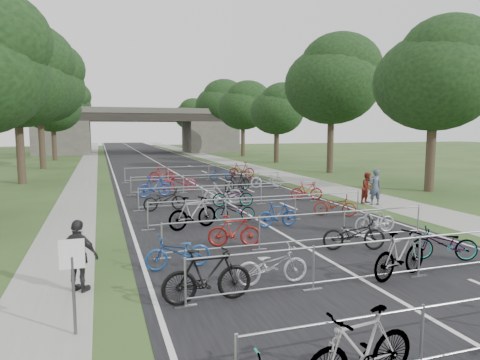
# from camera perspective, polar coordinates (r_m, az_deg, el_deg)

# --- Properties ---
(road) EXTENTS (11.00, 140.00, 0.01)m
(road) POSITION_cam_1_polar(r_m,az_deg,el_deg) (55.66, -11.73, 2.74)
(road) COLOR black
(road) RESTS_ON ground
(sidewalk_right) EXTENTS (3.00, 140.00, 0.01)m
(sidewalk_right) POSITION_cam_1_polar(r_m,az_deg,el_deg) (57.11, -3.73, 2.97)
(sidewalk_right) COLOR gray
(sidewalk_right) RESTS_ON ground
(sidewalk_left) EXTENTS (2.00, 140.00, 0.01)m
(sidewalk_left) POSITION_cam_1_polar(r_m,az_deg,el_deg) (55.32, -19.48, 2.47)
(sidewalk_left) COLOR gray
(sidewalk_left) RESTS_ON ground
(lane_markings) EXTENTS (0.12, 140.00, 0.00)m
(lane_markings) POSITION_cam_1_polar(r_m,az_deg,el_deg) (55.66, -11.73, 2.74)
(lane_markings) COLOR silver
(lane_markings) RESTS_ON ground
(overpass_bridge) EXTENTS (31.00, 8.00, 7.05)m
(overpass_bridge) POSITION_cam_1_polar(r_m,az_deg,el_deg) (70.45, -13.21, 6.41)
(overpass_bridge) COLOR #484640
(overpass_bridge) RESTS_ON ground
(park_sign) EXTENTS (0.45, 0.06, 1.83)m
(park_sign) POSITION_cam_1_polar(r_m,az_deg,el_deg) (8.58, -21.43, -11.00)
(park_sign) COLOR #4C4C51
(park_sign) RESTS_ON ground
(tree_right_0) EXTENTS (7.17, 7.17, 10.93)m
(tree_right_0) POSITION_cam_1_polar(r_m,az_deg,el_deg) (28.80, 24.79, 12.38)
(tree_right_0) COLOR #33261C
(tree_right_0) RESTS_ON ground
(tree_left_1) EXTENTS (7.56, 7.56, 11.53)m
(tree_left_1) POSITION_cam_1_polar(r_m,az_deg,el_deg) (33.68, -27.54, 11.99)
(tree_left_1) COLOR #33261C
(tree_left_1) RESTS_ON ground
(tree_right_1) EXTENTS (8.18, 8.18, 12.47)m
(tree_right_1) POSITION_cam_1_polar(r_m,az_deg,el_deg) (38.56, 12.35, 12.73)
(tree_right_1) COLOR #33261C
(tree_right_1) RESTS_ON ground
(tree_left_2) EXTENTS (8.40, 8.40, 12.81)m
(tree_left_2) POSITION_cam_1_polar(r_m,az_deg,el_deg) (45.59, -25.15, 11.59)
(tree_left_2) COLOR #33261C
(tree_left_2) RESTS_ON ground
(tree_right_2) EXTENTS (6.16, 6.16, 9.39)m
(tree_right_2) POSITION_cam_1_polar(r_m,az_deg,el_deg) (49.12, 5.08, 9.27)
(tree_right_2) COLOR #33261C
(tree_right_2) RESTS_ON ground
(tree_left_3) EXTENTS (6.72, 6.72, 10.25)m
(tree_left_3) POSITION_cam_1_polar(r_m,az_deg,el_deg) (57.39, -23.64, 8.92)
(tree_left_3) COLOR #33261C
(tree_left_3) RESTS_ON ground
(tree_right_3) EXTENTS (7.17, 7.17, 10.93)m
(tree_right_3) POSITION_cam_1_polar(r_m,az_deg,el_deg) (60.37, 0.52, 9.76)
(tree_right_3) COLOR #33261C
(tree_right_3) RESTS_ON ground
(tree_left_4) EXTENTS (7.56, 7.56, 11.53)m
(tree_left_4) POSITION_cam_1_polar(r_m,az_deg,el_deg) (69.38, -22.75, 9.17)
(tree_left_4) COLOR #33261C
(tree_left_4) RESTS_ON ground
(tree_right_4) EXTENTS (8.18, 8.18, 12.47)m
(tree_right_4) POSITION_cam_1_polar(r_m,az_deg,el_deg) (71.87, -2.60, 10.07)
(tree_right_4) COLOR #33261C
(tree_right_4) RESTS_ON ground
(tree_left_5) EXTENTS (8.40, 8.40, 12.81)m
(tree_left_5) POSITION_cam_1_polar(r_m,az_deg,el_deg) (81.37, -22.12, 9.35)
(tree_left_5) COLOR #33261C
(tree_left_5) RESTS_ON ground
(tree_right_5) EXTENTS (6.16, 6.16, 9.39)m
(tree_right_5) POSITION_cam_1_polar(r_m,az_deg,el_deg) (83.40, -4.84, 8.26)
(tree_right_5) COLOR #33261C
(tree_right_5) RESTS_ON ground
(tree_left_6) EXTENTS (6.72, 6.72, 10.25)m
(tree_left_6) POSITION_cam_1_polar(r_m,az_deg,el_deg) (93.28, -21.59, 7.99)
(tree_left_6) COLOR #33261C
(tree_left_6) RESTS_ON ground
(tree_right_6) EXTENTS (7.17, 7.17, 10.93)m
(tree_right_6) POSITION_cam_1_polar(r_m,az_deg,el_deg) (95.14, -6.54, 8.64)
(tree_right_6) COLOR #33261C
(tree_right_6) RESTS_ON ground
(barrier_row_1) EXTENTS (9.70, 0.08, 1.10)m
(barrier_row_1) POSITION_cam_1_polar(r_m,az_deg,el_deg) (11.26, 16.77, -10.41)
(barrier_row_1) COLOR #9EA1A6
(barrier_row_1) RESTS_ON ground
(barrier_row_2) EXTENTS (9.70, 0.08, 1.10)m
(barrier_row_2) POSITION_cam_1_polar(r_m,az_deg,el_deg) (14.24, 8.41, -6.56)
(barrier_row_2) COLOR #9EA1A6
(barrier_row_2) RESTS_ON ground
(barrier_row_3) EXTENTS (9.70, 0.08, 1.10)m
(barrier_row_3) POSITION_cam_1_polar(r_m,az_deg,el_deg) (17.64, 2.87, -3.90)
(barrier_row_3) COLOR #9EA1A6
(barrier_row_3) RESTS_ON ground
(barrier_row_4) EXTENTS (9.70, 0.08, 1.10)m
(barrier_row_4) POSITION_cam_1_polar(r_m,az_deg,el_deg) (21.37, -0.99, -2.00)
(barrier_row_4) COLOR #9EA1A6
(barrier_row_4) RESTS_ON ground
(barrier_row_5) EXTENTS (9.70, 0.08, 1.10)m
(barrier_row_5) POSITION_cam_1_polar(r_m,az_deg,el_deg) (26.14, -4.23, -0.40)
(barrier_row_5) COLOR #9EA1A6
(barrier_row_5) RESTS_ON ground
(barrier_row_6) EXTENTS (9.70, 0.08, 1.10)m
(barrier_row_6) POSITION_cam_1_polar(r_m,az_deg,el_deg) (31.96, -6.84, 0.88)
(barrier_row_6) COLOR #9EA1A6
(barrier_row_6) RESTS_ON ground
(bike_1) EXTENTS (2.04, 0.80, 1.19)m
(bike_1) POSITION_cam_1_polar(r_m,az_deg,el_deg) (7.00, 15.81, -20.91)
(bike_1) COLOR #9EA1A6
(bike_1) RESTS_ON ground
(bike_4) EXTENTS (2.03, 0.58, 1.22)m
(bike_4) POSITION_cam_1_polar(r_m,az_deg,el_deg) (9.65, -4.39, -12.65)
(bike_4) COLOR black
(bike_4) RESTS_ON ground
(bike_5) EXTENTS (1.86, 0.70, 0.97)m
(bike_5) POSITION_cam_1_polar(r_m,az_deg,el_deg) (10.76, 4.29, -11.29)
(bike_5) COLOR #B0B1B9
(bike_5) RESTS_ON ground
(bike_6) EXTENTS (2.14, 1.14, 1.24)m
(bike_6) POSITION_cam_1_polar(r_m,az_deg,el_deg) (11.85, 20.59, -9.32)
(bike_6) COLOR #9EA1A6
(bike_6) RESTS_ON ground
(bike_7) EXTENTS (1.98, 1.36, 0.99)m
(bike_7) POSITION_cam_1_polar(r_m,az_deg,el_deg) (13.91, 25.60, -7.71)
(bike_7) COLOR #9EA1A6
(bike_7) RESTS_ON ground
(bike_8) EXTENTS (1.85, 0.76, 0.95)m
(bike_8) POSITION_cam_1_polar(r_m,az_deg,el_deg) (11.97, -8.22, -9.49)
(bike_8) COLOR navy
(bike_8) RESTS_ON ground
(bike_9) EXTENTS (1.79, 0.90, 1.04)m
(bike_9) POSITION_cam_1_polar(r_m,az_deg,el_deg) (13.99, -0.78, -6.84)
(bike_9) COLOR maroon
(bike_9) RESTS_ON ground
(bike_10) EXTENTS (2.10, 1.22, 1.04)m
(bike_10) POSITION_cam_1_polar(r_m,az_deg,el_deg) (14.08, 14.94, -6.98)
(bike_10) COLOR black
(bike_10) RESTS_ON ground
(bike_11) EXTENTS (1.65, 0.59, 0.97)m
(bike_11) POSITION_cam_1_polar(r_m,az_deg,el_deg) (16.53, 17.55, -5.15)
(bike_11) COLOR #B5B7BE
(bike_11) RESTS_ON ground
(bike_12) EXTENTS (2.17, 1.24, 1.26)m
(bike_12) POSITION_cam_1_polar(r_m,az_deg,el_deg) (16.51, -6.31, -4.38)
(bike_12) COLOR #9EA1A6
(bike_12) RESTS_ON ground
(bike_13) EXTENTS (1.78, 0.94, 0.89)m
(bike_13) POSITION_cam_1_polar(r_m,az_deg,el_deg) (17.86, -0.73, -4.09)
(bike_13) COLOR #9EA1A6
(bike_13) RESTS_ON ground
(bike_14) EXTENTS (1.66, 0.50, 0.99)m
(bike_14) POSITION_cam_1_polar(r_m,az_deg,el_deg) (16.84, 5.01, -4.61)
(bike_14) COLOR navy
(bike_14) RESTS_ON ground
(bike_15) EXTENTS (1.90, 1.47, 0.96)m
(bike_15) POSITION_cam_1_polar(r_m,az_deg,el_deg) (19.31, 12.56, -3.31)
(bike_15) COLOR maroon
(bike_15) RESTS_ON ground
(bike_16) EXTENTS (2.04, 0.84, 1.05)m
(bike_16) POSITION_cam_1_polar(r_m,az_deg,el_deg) (20.40, -10.02, -2.59)
(bike_16) COLOR black
(bike_16) RESTS_ON ground
(bike_17) EXTENTS (2.02, 0.73, 1.19)m
(bike_17) POSITION_cam_1_polar(r_m,az_deg,el_deg) (21.68, -2.29, -1.75)
(bike_17) COLOR #A1A3A9
(bike_17) RESTS_ON ground
(bike_18) EXTENTS (2.10, 1.10, 1.05)m
(bike_18) POSITION_cam_1_polar(r_m,az_deg,el_deg) (21.10, -0.96, -2.18)
(bike_18) COLOR #9EA1A6
(bike_18) RESTS_ON ground
(bike_19) EXTENTS (1.78, 0.96, 1.03)m
(bike_19) POSITION_cam_1_polar(r_m,az_deg,el_deg) (23.33, 8.88, -1.42)
(bike_19) COLOR maroon
(bike_19) RESTS_ON ground
(bike_20) EXTENTS (2.06, 1.08, 1.19)m
(bike_20) POSITION_cam_1_polar(r_m,az_deg,el_deg) (24.61, -11.34, -0.85)
(bike_20) COLOR navy
(bike_20) RESTS_ON ground
(bike_21) EXTENTS (2.15, 0.91, 1.10)m
(bike_21) POSITION_cam_1_polar(r_m,az_deg,el_deg) (26.66, -7.99, -0.30)
(bike_21) COLOR maroon
(bike_21) RESTS_ON ground
(bike_22) EXTENTS (2.10, 1.33, 1.22)m
(bike_22) POSITION_cam_1_polar(r_m,az_deg,el_deg) (26.16, -0.33, -0.23)
(bike_22) COLOR black
(bike_22) RESTS_ON ground
(bike_23) EXTENTS (2.20, 0.93, 1.13)m
(bike_23) POSITION_cam_1_polar(r_m,az_deg,el_deg) (27.85, 3.61, 0.09)
(bike_23) COLOR #B0AEB6
(bike_23) RESTS_ON ground
(bike_25) EXTENTS (1.92, 0.78, 1.12)m
(bike_25) POSITION_cam_1_polar(r_m,az_deg,el_deg) (31.81, -10.33, 0.82)
(bike_25) COLOR maroon
(bike_25) RESTS_ON ground
(bike_26) EXTENTS (1.84, 0.67, 0.96)m
(bike_26) POSITION_cam_1_polar(r_m,az_deg,el_deg) (32.05, -2.51, 0.83)
(bike_26) COLOR #1A4D93
(bike_26) RESTS_ON ground
(bike_27) EXTENTS (2.10, 0.86, 1.22)m
(bike_27) POSITION_cam_1_polar(r_m,az_deg,el_deg) (33.54, 0.21, 1.32)
(bike_27) COLOR maroon
(bike_27) RESTS_ON ground
(pedestrian_a) EXTENTS (0.70, 0.49, 1.84)m
(pedestrian_a) POSITION_cam_1_polar(r_m,az_deg,el_deg) (22.51, 17.54, -0.91)
(pedestrian_a) COLOR #394356
(pedestrian_a) RESTS_ON ground
(pedestrian_b) EXTENTS (0.94, 0.83, 1.61)m
(pedestrian_b) POSITION_cam_1_polar(r_m,az_deg,el_deg) (22.94, 16.66, -1.03)
(pedestrian_b) COLOR maroon
(pedestrian_b) RESTS_ON ground
(pedestrian_c) EXTENTS (1.07, 0.90, 1.72)m
(pedestrian_c) POSITION_cam_1_polar(r_m,az_deg,el_deg) (10.83, -20.69, -9.50)
(pedestrian_c) COLOR black
(pedestrian_c) RESTS_ON ground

